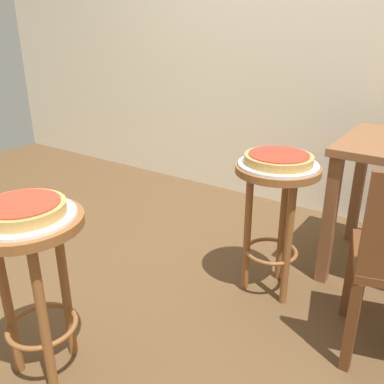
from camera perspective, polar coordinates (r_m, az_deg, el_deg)
ground_plane at (r=2.19m, az=-7.46°, el=-14.81°), size 6.00×6.00×0.00m
stool_foreground at (r=1.62m, az=-21.01°, el=-8.92°), size 0.40×0.40×0.69m
serving_plate_foreground at (r=1.54m, az=-21.91°, el=-3.13°), size 0.36×0.36×0.01m
pizza_foreground at (r=1.53m, az=-22.06°, el=-2.17°), size 0.29×0.29×0.05m
stool_middle at (r=2.06m, az=11.31°, el=-1.05°), size 0.40×0.40×0.69m
serving_plate_middle at (r=1.99m, az=11.70°, el=3.71°), size 0.38×0.38×0.01m
pizza_middle at (r=1.99m, az=11.76°, el=4.49°), size 0.32×0.32×0.05m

